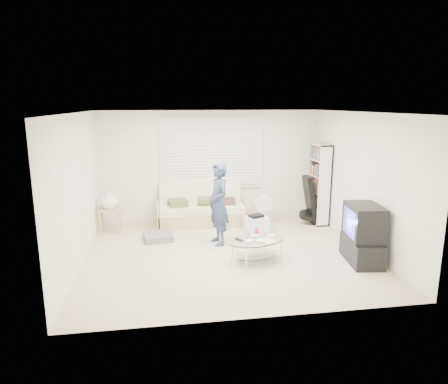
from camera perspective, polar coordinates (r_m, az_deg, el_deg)
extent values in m
plane|color=#C2B297|center=(7.29, 0.50, -8.75)|extent=(5.00, 5.00, 0.00)
cube|color=silver|center=(9.13, -1.80, 3.74)|extent=(5.00, 0.02, 2.50)
cube|color=silver|center=(4.80, 4.95, -4.47)|extent=(5.00, 0.02, 2.50)
cube|color=silver|center=(6.98, -20.16, 0.21)|extent=(0.02, 4.50, 2.50)
cube|color=silver|center=(7.74, 19.11, 1.44)|extent=(0.02, 4.50, 2.50)
cube|color=white|center=(6.79, 0.54, 11.30)|extent=(5.00, 4.50, 0.02)
cube|color=white|center=(9.06, -1.79, 5.59)|extent=(2.32, 0.06, 1.62)
cube|color=black|center=(9.04, -1.78, 5.57)|extent=(2.20, 0.01, 1.50)
cube|color=silver|center=(9.02, -1.76, 5.56)|extent=(2.16, 0.04, 1.50)
cube|color=silver|center=(9.04, -1.77, 5.57)|extent=(2.32, 0.08, 1.62)
cube|color=tan|center=(8.93, -3.17, -3.69)|extent=(1.92, 0.77, 0.31)
cube|color=beige|center=(8.85, -3.17, -2.30)|extent=(1.84, 0.71, 0.15)
cube|color=beige|center=(9.09, -3.40, -0.02)|extent=(1.84, 0.21, 0.59)
cube|color=tan|center=(8.86, -9.37, -3.20)|extent=(0.06, 0.77, 0.54)
cube|color=tan|center=(9.04, 2.89, -2.73)|extent=(0.06, 0.77, 0.54)
cube|color=brown|center=(8.75, -6.61, -1.56)|extent=(0.46, 0.46, 0.13)
cylinder|color=brown|center=(8.76, -2.21, -1.21)|extent=(0.48, 0.21, 0.21)
cube|color=#483324|center=(8.89, 0.51, -1.31)|extent=(0.40, 0.40, 0.12)
cube|color=slate|center=(8.08, -9.36, -6.30)|extent=(0.61, 0.61, 0.12)
cube|color=tan|center=(8.62, -16.00, -2.34)|extent=(0.46, 0.37, 0.04)
cube|color=tan|center=(8.58, -17.23, -4.26)|extent=(0.04, 0.04, 0.50)
cube|color=tan|center=(8.54, -14.78, -4.20)|extent=(0.04, 0.04, 0.50)
cube|color=tan|center=(8.85, -16.98, -3.75)|extent=(0.04, 0.04, 0.50)
cube|color=tan|center=(8.80, -14.61, -3.69)|extent=(0.04, 0.04, 0.50)
imported|color=white|center=(8.57, -16.09, -0.97)|extent=(0.37, 0.37, 0.39)
cube|color=white|center=(9.17, 13.33, 1.17)|extent=(0.28, 0.75, 1.78)
cube|color=black|center=(9.06, 12.22, -1.07)|extent=(0.32, 0.39, 1.07)
cylinder|color=black|center=(9.13, 11.88, -3.25)|extent=(0.39, 0.40, 0.17)
cylinder|color=white|center=(9.06, 5.54, -4.40)|extent=(0.28, 0.28, 0.03)
cylinder|color=white|center=(9.01, 5.57, -3.34)|extent=(0.04, 0.04, 0.35)
cylinder|color=white|center=(8.93, 5.61, -1.57)|extent=(0.41, 0.15, 0.41)
cylinder|color=white|center=(8.93, 5.61, -1.57)|extent=(0.11, 0.07, 0.11)
cube|color=white|center=(8.50, 4.62, -4.58)|extent=(0.51, 0.37, 0.30)
cube|color=black|center=(8.45, 4.64, -3.43)|extent=(0.34, 0.30, 0.05)
cube|color=black|center=(7.25, 19.09, -7.87)|extent=(0.61, 0.97, 0.41)
cube|color=black|center=(7.10, 19.38, -4.09)|extent=(0.61, 0.82, 0.59)
cube|color=#6168EE|center=(7.02, 17.50, -4.15)|extent=(0.10, 0.59, 0.45)
ellipsoid|color=silver|center=(6.86, 4.70, -6.80)|extent=(1.23, 1.03, 0.02)
ellipsoid|color=silver|center=(6.95, 4.66, -8.87)|extent=(0.94, 0.78, 0.01)
cylinder|color=silver|center=(6.57, 3.21, -9.53)|extent=(0.03, 0.03, 0.36)
cylinder|color=silver|center=(6.99, 8.12, -8.26)|extent=(0.03, 0.03, 0.36)
cylinder|color=silver|center=(6.89, 1.18, -8.43)|extent=(0.03, 0.03, 0.36)
cylinder|color=silver|center=(7.29, 5.98, -7.30)|extent=(0.03, 0.03, 0.36)
cube|color=white|center=(6.67, 3.65, -7.09)|extent=(0.17, 0.16, 0.04)
cube|color=white|center=(6.95, 4.55, -6.30)|extent=(0.15, 0.11, 0.04)
cube|color=white|center=(6.97, 6.71, -6.29)|extent=(0.11, 0.15, 0.04)
cube|color=white|center=(6.69, 5.26, -7.06)|extent=(0.17, 0.14, 0.04)
cylinder|color=silver|center=(6.93, 3.35, -6.02)|extent=(0.06, 0.06, 0.11)
cylinder|color=#E13652|center=(7.06, 4.72, -5.63)|extent=(0.06, 0.06, 0.12)
cube|color=black|center=(6.78, 2.17, -6.80)|extent=(0.12, 0.16, 0.02)
cube|color=white|center=(6.78, 6.23, -6.94)|extent=(0.26, 0.32, 0.01)
cube|color=#CBC064|center=(6.74, 6.01, -7.00)|extent=(0.29, 0.32, 0.01)
imported|color=navy|center=(7.55, -0.80, -1.70)|extent=(0.50, 0.65, 1.58)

